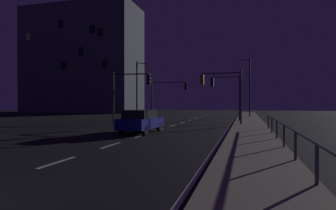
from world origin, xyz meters
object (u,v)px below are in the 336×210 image
traffic_light_mid_right (226,88)px  traffic_light_far_right (168,91)px  traffic_light_far_left (222,86)px  traffic_light_mid_left (130,87)px  building_distant (83,61)px  car (141,121)px  street_lamp_mid_block (139,85)px  street_lamp_median (248,82)px

traffic_light_mid_right → traffic_light_far_right: traffic_light_mid_right is taller
traffic_light_far_right → traffic_light_far_left: 11.37m
traffic_light_far_right → traffic_light_mid_left: bearing=-94.8°
traffic_light_far_right → building_distant: size_ratio=0.20×
car → traffic_light_mid_right: size_ratio=0.91×
traffic_light_far_right → car: bearing=-81.0°
traffic_light_mid_left → traffic_light_far_right: bearing=85.2°
car → street_lamp_mid_block: (-5.09, 12.92, 3.28)m
traffic_light_mid_right → car: bearing=-110.7°
traffic_light_far_right → building_distant: building_distant is taller
car → traffic_light_far_left: size_ratio=0.93×
traffic_light_far_left → street_lamp_median: bearing=81.2°
traffic_light_far_left → street_lamp_mid_block: 11.07m
building_distant → car: bearing=-53.4°
traffic_light_mid_right → building_distant: bearing=143.5°
traffic_light_far_left → street_lamp_mid_block: street_lamp_mid_block is taller
street_lamp_mid_block → traffic_light_mid_left: bearing=-76.1°
building_distant → traffic_light_far_left: bearing=-41.9°
car → traffic_light_far_left: traffic_light_far_left is taller
traffic_light_far_left → street_lamp_median: street_lamp_median is taller
traffic_light_far_right → traffic_light_mid_left: 10.21m
traffic_light_mid_left → building_distant: 38.76m
car → traffic_light_far_right: size_ratio=0.92×
car → traffic_light_mid_right: bearing=69.3°
traffic_light_mid_right → building_distant: 40.20m
traffic_light_mid_right → traffic_light_far_right: bearing=153.4°
traffic_light_far_left → traffic_light_mid_right: bearing=89.1°
street_lamp_mid_block → street_lamp_median: bearing=39.8°
street_lamp_median → street_lamp_mid_block: (-12.21, -10.18, -0.78)m
street_lamp_median → traffic_light_far_left: bearing=-98.8°
traffic_light_far_right → traffic_light_far_left: traffic_light_far_left is taller
traffic_light_mid_left → car: bearing=-61.5°
traffic_light_far_left → traffic_light_far_right: bearing=130.4°
car → street_lamp_mid_block: size_ratio=0.66×
traffic_light_mid_left → building_distant: (-23.46, 29.91, 7.58)m
street_lamp_median → traffic_light_mid_right: bearing=-102.5°
building_distant → traffic_light_mid_left: bearing=-51.9°
traffic_light_mid_right → traffic_light_far_left: size_ratio=1.02×
traffic_light_mid_right → street_lamp_median: street_lamp_median is taller
traffic_light_far_left → traffic_light_mid_left: 8.37m
car → street_lamp_median: bearing=72.9°
traffic_light_far_left → building_distant: (-31.69, 28.39, 7.52)m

